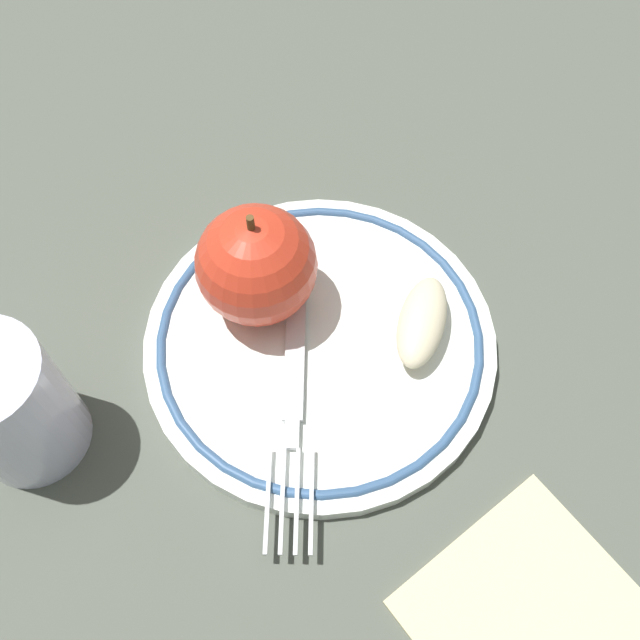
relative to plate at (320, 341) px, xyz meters
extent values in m
plane|color=#50554B|center=(-0.01, -0.01, -0.01)|extent=(2.00, 2.00, 0.00)
cylinder|color=white|center=(0.00, 0.00, 0.00)|extent=(0.22, 0.22, 0.01)
torus|color=#375984|center=(0.00, 0.00, 0.00)|extent=(0.20, 0.20, 0.01)
sphere|color=red|center=(0.05, 0.01, 0.04)|extent=(0.07, 0.07, 0.07)
cylinder|color=brown|center=(0.05, 0.01, 0.08)|extent=(0.00, 0.00, 0.01)
ellipsoid|color=beige|center=(-0.04, -0.05, 0.02)|extent=(0.06, 0.07, 0.02)
cube|color=silver|center=(0.00, 0.02, 0.01)|extent=(0.07, 0.08, 0.00)
cube|color=silver|center=(-0.03, 0.06, 0.01)|extent=(0.02, 0.02, 0.00)
cube|color=silver|center=(-0.05, 0.09, 0.01)|extent=(0.04, 0.04, 0.00)
cube|color=silver|center=(-0.06, 0.09, 0.01)|extent=(0.04, 0.04, 0.00)
cube|color=silver|center=(-0.06, 0.08, 0.01)|extent=(0.04, 0.04, 0.00)
cube|color=silver|center=(-0.07, 0.08, 0.01)|extent=(0.04, 0.04, 0.00)
cylinder|color=silver|center=(0.08, 0.16, 0.04)|extent=(0.06, 0.06, 0.09)
cube|color=beige|center=(-0.20, 0.04, 0.00)|extent=(0.13, 0.13, 0.01)
camera|label=1|loc=(-0.15, 0.15, 0.40)|focal=40.00mm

